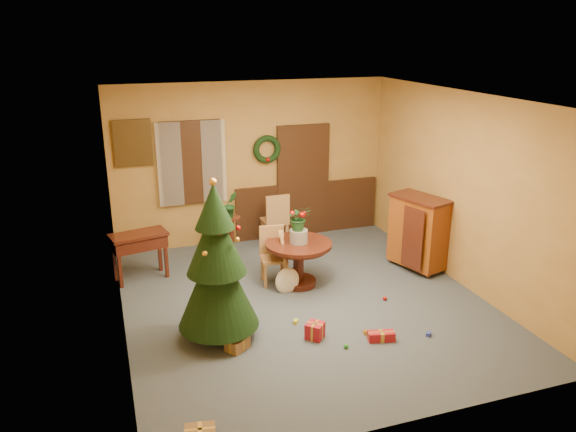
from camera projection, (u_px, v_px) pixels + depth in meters
name	position (u px, v px, depth m)	size (l,w,h in m)	color
room_envelope	(265.00, 181.00, 10.21)	(5.50, 5.50, 5.50)	#343D4C
dining_table	(298.00, 255.00, 8.49)	(1.01, 1.01, 0.69)	black
urn	(299.00, 236.00, 8.39)	(0.28, 0.28, 0.20)	slate
centerpiece_plant	(299.00, 218.00, 8.30)	(0.34, 0.30, 0.38)	#1E4C23
chair_near	(273.00, 253.00, 8.61)	(0.43, 0.43, 0.89)	#A47441
chair_far	(276.00, 218.00, 10.00)	(0.43, 0.43, 0.99)	#A47441
guitar	(287.00, 265.00, 8.27)	(0.37, 0.18, 0.88)	white
plant_stand	(231.00, 234.00, 9.33)	(0.31, 0.31, 0.80)	black
stand_plant	(230.00, 204.00, 9.17)	(0.24, 0.19, 0.43)	#19471E
christmas_tree	(217.00, 265.00, 6.86)	(1.02, 1.02, 2.10)	#382111
writing_desk	(139.00, 245.00, 8.66)	(0.93, 0.60, 0.76)	black
sideboard	(418.00, 231.00, 9.03)	(0.77, 1.06, 1.22)	#5D220A
gift_b	(315.00, 331.00, 7.12)	(0.29, 0.29, 0.21)	maroon
gift_c	(237.00, 344.00, 6.87)	(0.34, 0.32, 0.15)	brown
gift_d	(381.00, 336.00, 7.07)	(0.36, 0.21, 0.12)	maroon
toy_a	(429.00, 334.00, 7.19)	(0.08, 0.05, 0.05)	#293AB2
toy_b	(346.00, 346.00, 6.91)	(0.06, 0.06, 0.06)	green
toy_c	(296.00, 322.00, 7.49)	(0.08, 0.05, 0.05)	yellow
toy_d	(385.00, 298.00, 8.13)	(0.06, 0.06, 0.06)	#AD0D0B
toy_e	(366.00, 332.00, 7.23)	(0.08, 0.05, 0.05)	gold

